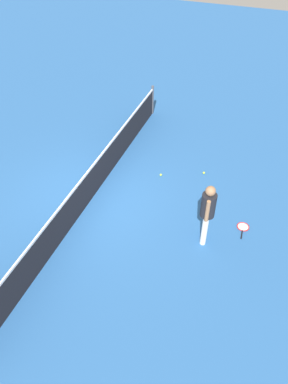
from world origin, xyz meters
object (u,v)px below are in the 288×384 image
player_near_side (208,210)px  tennis_ball_by_net (204,173)px  tennis_racket_near_player (243,227)px  tennis_ball_midcourt (161,175)px

player_near_side → tennis_ball_by_net: (2.55, 0.60, -0.98)m
tennis_racket_near_player → tennis_ball_midcourt: 2.91m
tennis_ball_by_net → tennis_ball_midcourt: same height
tennis_racket_near_player → tennis_ball_midcourt: bearing=64.2°
tennis_racket_near_player → player_near_side: bearing=131.0°
player_near_side → tennis_ball_by_net: player_near_side is taller
tennis_racket_near_player → tennis_ball_by_net: bearing=38.8°
player_near_side → tennis_ball_by_net: 2.79m
player_near_side → tennis_racket_near_player: 1.51m
player_near_side → tennis_ball_midcourt: 2.85m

